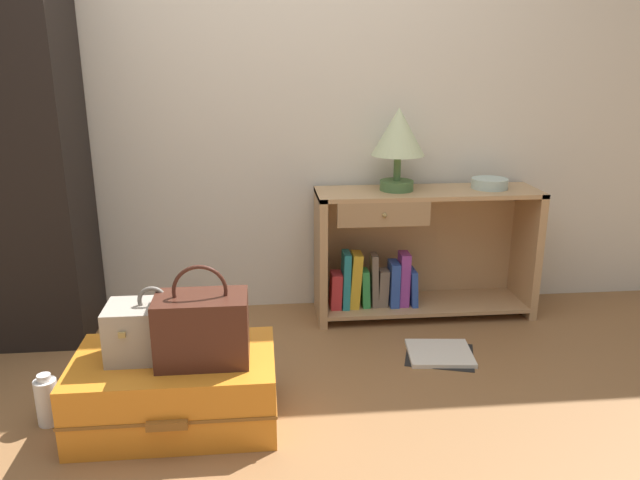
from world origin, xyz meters
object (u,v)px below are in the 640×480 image
object	(u,v)px
table_lamp	(398,136)
train_case	(155,330)
bowl	(490,183)
suitcase_large	(176,389)
open_book_on_floor	(440,354)
handbag	(202,328)
bottle	(47,401)
bookshelf	(413,254)

from	to	relation	value
table_lamp	train_case	size ratio (longest dim) A/B	1.22
train_case	bowl	bearing A→B (deg)	29.86
table_lamp	suitcase_large	size ratio (longest dim) A/B	0.55
open_book_on_floor	table_lamp	bearing A→B (deg)	103.13
suitcase_large	train_case	distance (m)	0.25
bowl	suitcase_large	world-z (taller)	bowl
train_case	handbag	bearing A→B (deg)	-17.79
table_lamp	bottle	xyz separation A→B (m)	(-1.51, -0.89, -0.86)
bowl	open_book_on_floor	size ratio (longest dim) A/B	0.49
bookshelf	suitcase_large	size ratio (longest dim) A/B	1.52
bookshelf	train_case	distance (m)	1.50
suitcase_large	open_book_on_floor	distance (m)	1.22
bookshelf	table_lamp	distance (m)	0.63
table_lamp	bottle	size ratio (longest dim) A/B	2.03
bowl	train_case	xyz separation A→B (m)	(-1.58, -0.91, -0.33)
bookshelf	bottle	world-z (taller)	bookshelf
bowl	handbag	bearing A→B (deg)	-145.49
handbag	suitcase_large	bearing A→B (deg)	160.50
handbag	open_book_on_floor	xyz separation A→B (m)	(1.03, 0.46, -0.39)
handbag	bottle	xyz separation A→B (m)	(-0.60, 0.07, -0.30)
bookshelf	suitcase_large	bearing A→B (deg)	-140.70
suitcase_large	bottle	world-z (taller)	suitcase_large
train_case	bottle	world-z (taller)	train_case
bowl	train_case	distance (m)	1.85
table_lamp	open_book_on_floor	world-z (taller)	table_lamp
bottle	open_book_on_floor	distance (m)	1.67
bowl	bottle	distance (m)	2.27
suitcase_large	handbag	distance (m)	0.29
suitcase_large	open_book_on_floor	world-z (taller)	suitcase_large
suitcase_large	table_lamp	bearing A→B (deg)	41.95
table_lamp	bottle	distance (m)	1.95
open_book_on_floor	bowl	bearing A→B (deg)	53.69
bookshelf	suitcase_large	xyz separation A→B (m)	(-1.13, -0.92, -0.20)
table_lamp	open_book_on_floor	bearing A→B (deg)	-76.87
bookshelf	bottle	distance (m)	1.86
bottle	open_book_on_floor	size ratio (longest dim) A/B	0.54
bottle	bowl	bearing A→B (deg)	24.09
table_lamp	suitcase_large	distance (m)	1.60
suitcase_large	bowl	bearing A→B (deg)	31.31
bookshelf	table_lamp	size ratio (longest dim) A/B	2.76
handbag	train_case	bearing A→B (deg)	162.21
bowl	open_book_on_floor	distance (m)	0.93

